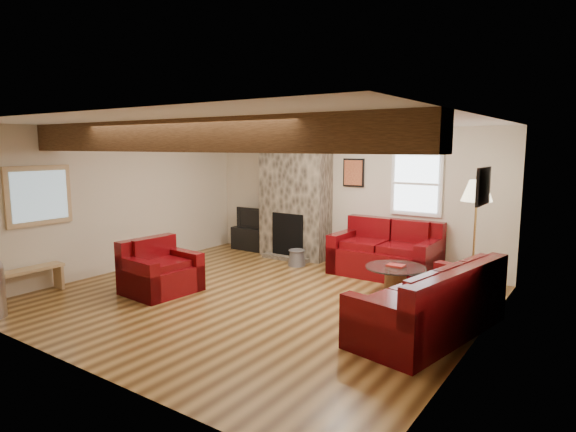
{
  "coord_description": "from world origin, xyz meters",
  "views": [
    {
      "loc": [
        4.2,
        -5.29,
        2.19
      ],
      "look_at": [
        0.28,
        0.4,
        1.18
      ],
      "focal_mm": 30.0,
      "sensor_mm": 36.0,
      "label": 1
    }
  ],
  "objects_px": {
    "armchair_red": "(161,267)",
    "floor_lamp": "(477,197)",
    "loveseat": "(385,248)",
    "sofa_three": "(429,298)",
    "tv_cabinet": "(254,239)",
    "television": "(253,218)",
    "coffee_table": "(395,281)"
  },
  "relations": [
    {
      "from": "sofa_three",
      "to": "loveseat",
      "type": "distance_m",
      "value": 2.57
    },
    {
      "from": "television",
      "to": "armchair_red",
      "type": "bearing_deg",
      "value": -77.02
    },
    {
      "from": "tv_cabinet",
      "to": "floor_lamp",
      "type": "height_order",
      "value": "floor_lamp"
    },
    {
      "from": "loveseat",
      "to": "floor_lamp",
      "type": "height_order",
      "value": "floor_lamp"
    },
    {
      "from": "loveseat",
      "to": "coffee_table",
      "type": "bearing_deg",
      "value": -58.31
    },
    {
      "from": "sofa_three",
      "to": "loveseat",
      "type": "relative_size",
      "value": 1.25
    },
    {
      "from": "armchair_red",
      "to": "floor_lamp",
      "type": "height_order",
      "value": "floor_lamp"
    },
    {
      "from": "sofa_three",
      "to": "television",
      "type": "distance_m",
      "value": 5.16
    },
    {
      "from": "tv_cabinet",
      "to": "floor_lamp",
      "type": "relative_size",
      "value": 0.55
    },
    {
      "from": "coffee_table",
      "to": "tv_cabinet",
      "type": "bearing_deg",
      "value": 161.08
    },
    {
      "from": "loveseat",
      "to": "coffee_table",
      "type": "relative_size",
      "value": 1.97
    },
    {
      "from": "coffee_table",
      "to": "loveseat",
      "type": "bearing_deg",
      "value": 121.25
    },
    {
      "from": "loveseat",
      "to": "floor_lamp",
      "type": "relative_size",
      "value": 1.02
    },
    {
      "from": "tv_cabinet",
      "to": "armchair_red",
      "type": "bearing_deg",
      "value": -77.02
    },
    {
      "from": "loveseat",
      "to": "television",
      "type": "xyz_separation_m",
      "value": [
        -3.1,
        0.3,
        0.23
      ]
    },
    {
      "from": "sofa_three",
      "to": "tv_cabinet",
      "type": "distance_m",
      "value": 5.16
    },
    {
      "from": "sofa_three",
      "to": "armchair_red",
      "type": "xyz_separation_m",
      "value": [
        -3.84,
        -0.71,
        -0.02
      ]
    },
    {
      "from": "armchair_red",
      "to": "coffee_table",
      "type": "relative_size",
      "value": 1.11
    },
    {
      "from": "sofa_three",
      "to": "coffee_table",
      "type": "relative_size",
      "value": 2.47
    },
    {
      "from": "television",
      "to": "coffee_table",
      "type": "bearing_deg",
      "value": -18.92
    },
    {
      "from": "coffee_table",
      "to": "tv_cabinet",
      "type": "distance_m",
      "value": 3.89
    },
    {
      "from": "sofa_three",
      "to": "coffee_table",
      "type": "height_order",
      "value": "sofa_three"
    },
    {
      "from": "armchair_red",
      "to": "floor_lamp",
      "type": "bearing_deg",
      "value": -52.77
    },
    {
      "from": "armchair_red",
      "to": "television",
      "type": "height_order",
      "value": "television"
    },
    {
      "from": "armchair_red",
      "to": "television",
      "type": "relative_size",
      "value": 1.31
    },
    {
      "from": "television",
      "to": "loveseat",
      "type": "bearing_deg",
      "value": -5.53
    },
    {
      "from": "armchair_red",
      "to": "loveseat",
      "type": "bearing_deg",
      "value": -35.75
    },
    {
      "from": "sofa_three",
      "to": "television",
      "type": "bearing_deg",
      "value": -106.89
    },
    {
      "from": "sofa_three",
      "to": "floor_lamp",
      "type": "relative_size",
      "value": 1.28
    },
    {
      "from": "floor_lamp",
      "to": "television",
      "type": "bearing_deg",
      "value": 172.48
    },
    {
      "from": "armchair_red",
      "to": "floor_lamp",
      "type": "relative_size",
      "value": 0.58
    },
    {
      "from": "sofa_three",
      "to": "floor_lamp",
      "type": "distance_m",
      "value": 2.08
    }
  ]
}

